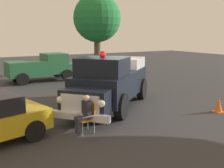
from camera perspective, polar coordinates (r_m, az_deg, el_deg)
ground_plane at (r=12.20m, az=1.45°, el=-4.88°), size 60.00×60.00×0.00m
vintage_fire_truck at (r=11.91m, az=-0.37°, el=0.65°), size 5.56×5.90×2.59m
parked_pickup at (r=19.23m, az=-14.73°, el=3.56°), size 2.29×4.91×1.90m
lawn_chair_near_truck at (r=9.03m, az=-5.13°, el=-6.67°), size 0.55×0.54×1.02m
spectator_seated at (r=8.94m, az=-5.87°, el=-6.15°), size 0.42×0.57×1.29m
oak_tree_distant at (r=22.29m, az=-3.22°, el=13.81°), size 3.88×3.88×6.46m
traffic_cone at (r=12.17m, az=21.89°, el=-4.20°), size 0.40×0.40×0.64m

